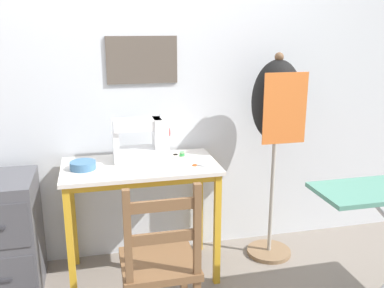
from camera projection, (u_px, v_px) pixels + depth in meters
The scene contains 10 objects.
wall_back at pixel (132, 80), 2.89m from camera, with size 10.00×0.07×2.55m.
sewing_table at pixel (141, 182), 2.73m from camera, with size 0.98×0.53×0.78m.
sewing_machine at pixel (144, 141), 2.77m from camera, with size 0.37×0.18×0.30m.
fabric_bowl at pixel (83, 165), 2.61m from camera, with size 0.16×0.16×0.05m.
scissors at pixel (199, 166), 2.68m from camera, with size 0.13×0.09×0.01m.
thread_spool_near_machine at pixel (176, 157), 2.81m from camera, with size 0.04×0.04×0.03m.
thread_spool_mid_table at pixel (182, 154), 2.87m from camera, with size 0.04×0.04×0.03m.
wooden_chair at pixel (160, 264), 2.25m from camera, with size 0.40×0.38×0.90m.
filing_cabinet at pixel (7, 236), 2.64m from camera, with size 0.38×0.47×0.75m.
dress_form at pixel (276, 112), 2.87m from camera, with size 0.35×0.32×1.46m.
Camera 1 is at (-0.27, -2.32, 1.63)m, focal length 40.00 mm.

